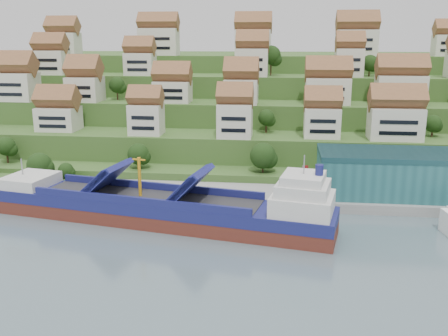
# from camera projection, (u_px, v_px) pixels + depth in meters

# --- Properties ---
(ground) EXTENTS (300.00, 300.00, 0.00)m
(ground) POSITION_uv_depth(u_px,v_px,m) (215.00, 222.00, 103.63)
(ground) COLOR slate
(ground) RESTS_ON ground
(quay) EXTENTS (180.00, 14.00, 2.20)m
(quay) POSITION_uv_depth(u_px,v_px,m) (309.00, 198.00, 115.51)
(quay) COLOR gray
(quay) RESTS_ON ground
(hillside) EXTENTS (260.00, 128.00, 31.00)m
(hillside) POSITION_uv_depth(u_px,v_px,m) (250.00, 106.00, 200.50)
(hillside) COLOR #2D4C1E
(hillside) RESTS_ON ground
(hillside_village) EXTENTS (157.10, 62.74, 29.62)m
(hillside_village) POSITION_uv_depth(u_px,v_px,m) (255.00, 78.00, 156.65)
(hillside_village) COLOR beige
(hillside_village) RESTS_ON ground
(hillside_trees) EXTENTS (140.17, 62.62, 32.00)m
(hillside_trees) POSITION_uv_depth(u_px,v_px,m) (194.00, 117.00, 141.14)
(hillside_trees) COLOR #1E3B13
(hillside_trees) RESTS_ON ground
(flagpole) EXTENTS (1.28, 0.16, 8.00)m
(flagpole) POSITION_uv_depth(u_px,v_px,m) (303.00, 180.00, 109.46)
(flagpole) COLOR gray
(flagpole) RESTS_ON quay
(cargo_ship) EXTENTS (73.65, 24.58, 16.08)m
(cargo_ship) POSITION_uv_depth(u_px,v_px,m) (166.00, 209.00, 102.31)
(cargo_ship) COLOR #57241A
(cargo_ship) RESTS_ON ground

